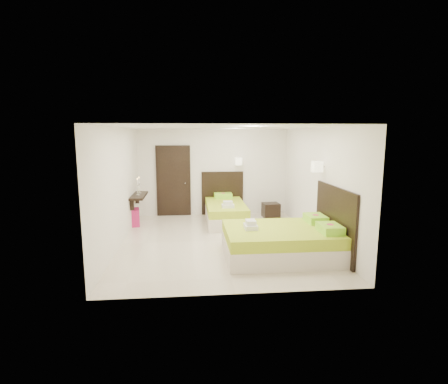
{
  "coord_description": "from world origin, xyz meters",
  "views": [
    {
      "loc": [
        -0.66,
        -7.79,
        2.46
      ],
      "look_at": [
        0.1,
        0.3,
        1.1
      ],
      "focal_mm": 28.0,
      "sensor_mm": 36.0,
      "label": 1
    }
  ],
  "objects": [
    {
      "name": "nightstand",
      "position": [
        1.68,
        2.2,
        0.21
      ],
      "size": [
        0.51,
        0.46,
        0.42
      ],
      "primitive_type": "cube",
      "rotation": [
        0.0,
        0.0,
        0.09
      ],
      "color": "black",
      "rests_on": "ground"
    },
    {
      "name": "door",
      "position": [
        -1.2,
        2.7,
        1.05
      ],
      "size": [
        1.02,
        0.15,
        2.14
      ],
      "color": "black",
      "rests_on": "ground"
    },
    {
      "name": "bed_double",
      "position": [
        1.21,
        -1.14,
        0.33
      ],
      "size": [
        2.26,
        1.92,
        1.86
      ],
      "color": "beige",
      "rests_on": "ground"
    },
    {
      "name": "ottoman",
      "position": [
        -2.31,
        1.58,
        0.23
      ],
      "size": [
        0.53,
        0.53,
        0.46
      ],
      "primitive_type": "cube",
      "rotation": [
        0.0,
        0.0,
        0.17
      ],
      "color": "#AD1754",
      "rests_on": "ground"
    },
    {
      "name": "floor",
      "position": [
        0.0,
        0.0,
        0.0
      ],
      "size": [
        5.5,
        5.5,
        0.0
      ],
      "primitive_type": "plane",
      "color": "beige",
      "rests_on": "ground"
    },
    {
      "name": "bed_single",
      "position": [
        0.28,
        1.77,
        0.32
      ],
      "size": [
        1.27,
        2.12,
        1.75
      ],
      "color": "beige",
      "rests_on": "ground"
    },
    {
      "name": "console_shelf",
      "position": [
        -2.08,
        1.6,
        0.82
      ],
      "size": [
        0.35,
        1.2,
        0.78
      ],
      "color": "black",
      "rests_on": "ground"
    }
  ]
}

